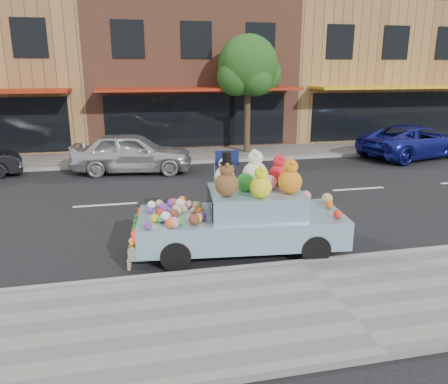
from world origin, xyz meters
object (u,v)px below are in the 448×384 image
object	(u,v)px
art_car	(243,216)
street_tree	(248,70)
car_silver	(132,153)
car_blue	(415,141)

from	to	relation	value
art_car	street_tree	bearing A→B (deg)	80.02
street_tree	car_silver	distance (m)	6.46
street_tree	car_blue	size ratio (longest dim) A/B	1.02
street_tree	art_car	size ratio (longest dim) A/B	1.13
street_tree	car_silver	world-z (taller)	street_tree
street_tree	art_car	world-z (taller)	street_tree
car_silver	car_blue	bearing A→B (deg)	-80.27
car_silver	street_tree	bearing A→B (deg)	-55.20
car_silver	art_car	xyz separation A→B (m)	(2.17, -7.99, 0.04)
car_blue	art_car	distance (m)	12.91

